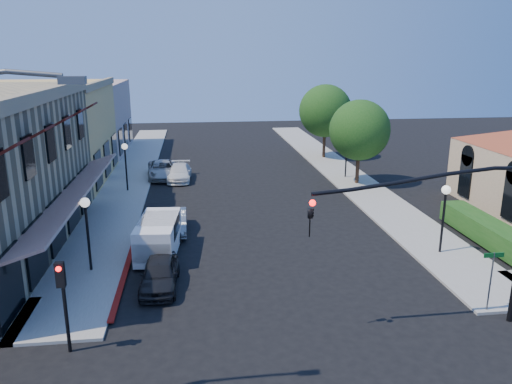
{
  "coord_description": "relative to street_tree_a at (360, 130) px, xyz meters",
  "views": [
    {
      "loc": [
        -3.62,
        -14.0,
        9.73
      ],
      "look_at": [
        -0.39,
        11.46,
        2.6
      ],
      "focal_mm": 35.0,
      "sensor_mm": 36.0,
      "label": 1
    }
  ],
  "objects": [
    {
      "name": "lamppost_right_near",
      "position": [
        -0.3,
        -14.0,
        -1.46
      ],
      "size": [
        0.44,
        0.44,
        3.57
      ],
      "color": "black",
      "rests_on": "ground"
    },
    {
      "name": "hedge",
      "position": [
        2.9,
        -13.0,
        -4.19
      ],
      "size": [
        1.4,
        8.0,
        1.1
      ],
      "primitive_type": "cube",
      "color": "#1B4D16",
      "rests_on": "ground"
    },
    {
      "name": "ground",
      "position": [
        -8.8,
        -22.0,
        -4.19
      ],
      "size": [
        120.0,
        120.0,
        0.0
      ],
      "primitive_type": "plane",
      "color": "black",
      "rests_on": "ground"
    },
    {
      "name": "lamppost_left_far",
      "position": [
        -17.3,
        0.0,
        -1.46
      ],
      "size": [
        0.44,
        0.44,
        3.57
      ],
      "color": "black",
      "rests_on": "ground"
    },
    {
      "name": "pink_stucco_building",
      "position": [
        -24.3,
        16.0,
        -0.69
      ],
      "size": [
        10.0,
        12.0,
        7.0
      ],
      "primitive_type": "cube",
      "color": "tan",
      "rests_on": "ground"
    },
    {
      "name": "street_name_sign",
      "position": [
        -1.3,
        -19.8,
        -2.5
      ],
      "size": [
        0.8,
        0.06,
        2.5
      ],
      "color": "#595B5E",
      "rests_on": "ground"
    },
    {
      "name": "curb_red_strip",
      "position": [
        -15.7,
        -14.0,
        -4.19
      ],
      "size": [
        0.25,
        10.0,
        0.06
      ],
      "primitive_type": "cube",
      "color": "maroon",
      "rests_on": "ground"
    },
    {
      "name": "white_van",
      "position": [
        -14.3,
        -12.37,
        -3.13
      ],
      "size": [
        2.18,
        4.32,
        1.85
      ],
      "color": "white",
      "rests_on": "ground"
    },
    {
      "name": "lamppost_right_far",
      "position": [
        -0.3,
        2.0,
        -1.46
      ],
      "size": [
        0.44,
        0.44,
        3.57
      ],
      "color": "black",
      "rests_on": "ground"
    },
    {
      "name": "signal_mast_arm",
      "position": [
        -2.94,
        -20.5,
        -0.11
      ],
      "size": [
        8.01,
        0.39,
        6.0
      ],
      "color": "black",
      "rests_on": "ground"
    },
    {
      "name": "street_tree_a",
      "position": [
        0.0,
        0.0,
        0.0
      ],
      "size": [
        4.56,
        4.56,
        6.48
      ],
      "color": "black",
      "rests_on": "ground"
    },
    {
      "name": "sidewalk_left",
      "position": [
        -17.55,
        5.0,
        -4.13
      ],
      "size": [
        3.5,
        50.0,
        0.12
      ],
      "primitive_type": "cube",
      "color": "gray",
      "rests_on": "ground"
    },
    {
      "name": "street_tree_b",
      "position": [
        0.0,
        10.0,
        0.35
      ],
      "size": [
        4.94,
        4.94,
        7.02
      ],
      "color": "black",
      "rests_on": "ground"
    },
    {
      "name": "sidewalk_right",
      "position": [
        -0.05,
        5.0,
        -4.13
      ],
      "size": [
        3.5,
        50.0,
        0.12
      ],
      "primitive_type": "cube",
      "color": "gray",
      "rests_on": "ground"
    },
    {
      "name": "yellow_stucco_building",
      "position": [
        -24.3,
        4.0,
        -0.39
      ],
      "size": [
        10.0,
        12.0,
        7.6
      ],
      "primitive_type": "cube",
      "color": "tan",
      "rests_on": "ground"
    },
    {
      "name": "parked_car_b",
      "position": [
        -13.6,
        -9.0,
        -3.59
      ],
      "size": [
        1.33,
        3.7,
        1.21
      ],
      "primitive_type": "imported",
      "rotation": [
        0.0,
        0.0,
        0.01
      ],
      "color": "#939697",
      "rests_on": "ground"
    },
    {
      "name": "lamppost_left_near",
      "position": [
        -17.3,
        -14.0,
        -1.46
      ],
      "size": [
        0.44,
        0.44,
        3.57
      ],
      "color": "black",
      "rests_on": "ground"
    },
    {
      "name": "parked_car_c",
      "position": [
        -13.6,
        3.0,
        -3.57
      ],
      "size": [
        1.96,
        4.4,
        1.25
      ],
      "primitive_type": "imported",
      "rotation": [
        0.0,
        0.0,
        -0.05
      ],
      "color": "white",
      "rests_on": "ground"
    },
    {
      "name": "secondary_signal",
      "position": [
        -16.8,
        -20.59,
        -1.88
      ],
      "size": [
        0.28,
        0.42,
        3.32
      ],
      "color": "black",
      "rests_on": "ground"
    },
    {
      "name": "parked_car_a",
      "position": [
        -14.04,
        -16.0,
        -3.55
      ],
      "size": [
        1.69,
        3.86,
        1.29
      ],
      "primitive_type": "imported",
      "rotation": [
        0.0,
        0.0,
        -0.04
      ],
      "color": "black",
      "rests_on": "ground"
    },
    {
      "name": "parked_car_d",
      "position": [
        -15.0,
        4.0,
        -3.51
      ],
      "size": [
        2.64,
        5.09,
        1.37
      ],
      "primitive_type": "imported",
      "rotation": [
        0.0,
        0.0,
        0.08
      ],
      "color": "#A8AAAD",
      "rests_on": "ground"
    }
  ]
}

